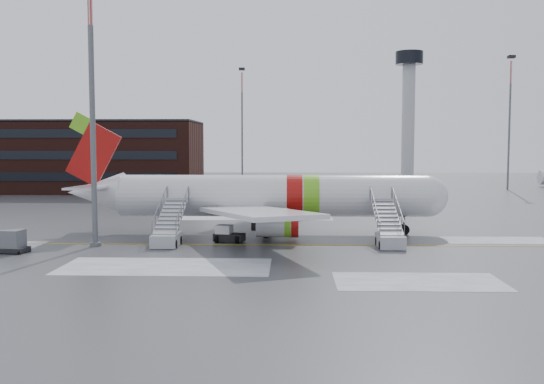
{
  "coord_description": "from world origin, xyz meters",
  "views": [
    {
      "loc": [
        2.39,
        -49.82,
        8.13
      ],
      "look_at": [
        0.69,
        3.36,
        4.0
      ],
      "focal_mm": 40.0,
      "sensor_mm": 36.0,
      "label": 1
    }
  ],
  "objects_px": {
    "airliner": "(262,197)",
    "airstair_aft": "(168,232)",
    "airstair_fwd": "(389,233)",
    "uld_container": "(12,242)",
    "light_mast_near": "(92,102)",
    "pushback_tug": "(227,234)"
  },
  "relations": [
    {
      "from": "airliner",
      "to": "airstair_aft",
      "type": "distance_m",
      "value": 10.14
    },
    {
      "from": "uld_container",
      "to": "light_mast_near",
      "type": "xyz_separation_m",
      "value": [
        5.31,
        3.15,
        10.74
      ]
    },
    {
      "from": "airstair_fwd",
      "to": "light_mast_near",
      "type": "distance_m",
      "value": 25.9
    },
    {
      "from": "uld_container",
      "to": "light_mast_near",
      "type": "distance_m",
      "value": 12.39
    },
    {
      "from": "airliner",
      "to": "uld_container",
      "type": "distance_m",
      "value": 21.39
    },
    {
      "from": "airstair_aft",
      "to": "pushback_tug",
      "type": "relative_size",
      "value": 2.84
    },
    {
      "from": "airliner",
      "to": "uld_container",
      "type": "bearing_deg",
      "value": -150.33
    },
    {
      "from": "pushback_tug",
      "to": "uld_container",
      "type": "xyz_separation_m",
      "value": [
        -15.74,
        -5.64,
        0.19
      ]
    },
    {
      "from": "airstair_aft",
      "to": "uld_container",
      "type": "height_order",
      "value": "airstair_aft"
    },
    {
      "from": "airliner",
      "to": "uld_container",
      "type": "height_order",
      "value": "airliner"
    },
    {
      "from": "airstair_fwd",
      "to": "uld_container",
      "type": "xyz_separation_m",
      "value": [
        -28.97,
        -3.97,
        -0.25
      ]
    },
    {
      "from": "airliner",
      "to": "pushback_tug",
      "type": "height_order",
      "value": "airliner"
    },
    {
      "from": "airstair_fwd",
      "to": "light_mast_near",
      "type": "xyz_separation_m",
      "value": [
        -23.66,
        -0.82,
        10.49
      ]
    },
    {
      "from": "light_mast_near",
      "to": "airliner",
      "type": "bearing_deg",
      "value": 29.27
    },
    {
      "from": "airstair_fwd",
      "to": "light_mast_near",
      "type": "height_order",
      "value": "light_mast_near"
    },
    {
      "from": "airstair_aft",
      "to": "light_mast_near",
      "type": "bearing_deg",
      "value": -171.83
    },
    {
      "from": "airliner",
      "to": "airstair_aft",
      "type": "height_order",
      "value": "airliner"
    },
    {
      "from": "pushback_tug",
      "to": "uld_container",
      "type": "height_order",
      "value": "uld_container"
    },
    {
      "from": "airstair_aft",
      "to": "pushback_tug",
      "type": "height_order",
      "value": "airstair_aft"
    },
    {
      "from": "airstair_aft",
      "to": "airstair_fwd",
      "type": "bearing_deg",
      "value": 0.0
    },
    {
      "from": "uld_container",
      "to": "light_mast_near",
      "type": "relative_size",
      "value": 0.1
    },
    {
      "from": "uld_container",
      "to": "light_mast_near",
      "type": "bearing_deg",
      "value": 30.66
    }
  ]
}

